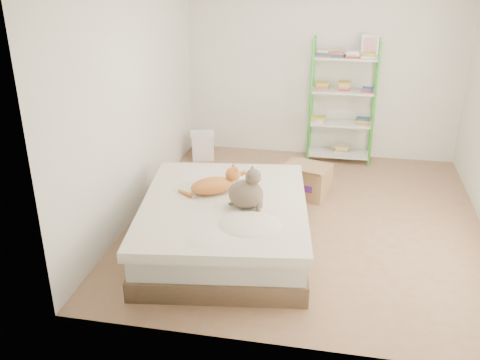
% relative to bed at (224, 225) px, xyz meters
% --- Properties ---
extents(room, '(3.81, 4.21, 2.61)m').
position_rel_bed_xyz_m(room, '(0.76, 0.76, 1.05)').
color(room, '#A17760').
rests_on(room, ground).
extents(bed, '(1.86, 2.20, 0.51)m').
position_rel_bed_xyz_m(bed, '(0.00, 0.00, 0.00)').
color(bed, brown).
rests_on(bed, ground).
extents(orange_cat, '(0.59, 0.51, 0.21)m').
position_rel_bed_xyz_m(orange_cat, '(-0.16, 0.17, 0.36)').
color(orange_cat, '#C47930').
rests_on(orange_cat, bed).
extents(grey_cat, '(0.38, 0.32, 0.41)m').
position_rel_bed_xyz_m(grey_cat, '(0.23, -0.08, 0.46)').
color(grey_cat, '#83735D').
rests_on(grey_cat, bed).
extents(shelf_unit, '(0.88, 0.36, 1.74)m').
position_rel_bed_xyz_m(shelf_unit, '(1.07, 2.64, 0.67)').
color(shelf_unit, green).
rests_on(shelf_unit, ground).
extents(cardboard_box, '(0.64, 0.64, 0.44)m').
position_rel_bed_xyz_m(cardboard_box, '(0.70, 1.40, -0.06)').
color(cardboard_box, '#A4825F').
rests_on(cardboard_box, ground).
extents(white_bin, '(0.40, 0.38, 0.38)m').
position_rel_bed_xyz_m(white_bin, '(-0.84, 2.34, -0.06)').
color(white_bin, white).
rests_on(white_bin, ground).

